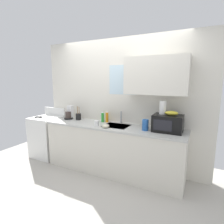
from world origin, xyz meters
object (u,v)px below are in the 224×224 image
(coffee_maker, at_px, (69,114))
(cereal_canister, at_px, (145,125))
(stove_range, at_px, (47,136))
(small_bowl, at_px, (106,126))
(paper_towel_roll, at_px, (163,107))
(dish_soap_bottle_orange, at_px, (107,117))
(mug_white, at_px, (97,123))
(dish_soap_bottle_green, at_px, (103,117))
(utensil_crock, at_px, (78,116))
(microwave, at_px, (168,123))
(banana_bunch, at_px, (172,113))

(coffee_maker, xyz_separation_m, cereal_canister, (1.72, -0.16, -0.01))
(stove_range, relative_size, small_bowl, 8.31)
(paper_towel_roll, xyz_separation_m, dish_soap_bottle_orange, (-1.08, 0.09, -0.27))
(paper_towel_roll, bearing_deg, mug_white, -167.94)
(coffee_maker, height_order, dish_soap_bottle_green, coffee_maker)
(dish_soap_bottle_orange, bearing_deg, utensil_crock, -173.95)
(microwave, distance_m, small_bowl, 1.04)
(coffee_maker, bearing_deg, cereal_canister, -5.27)
(stove_range, height_order, mug_white, stove_range)
(cereal_canister, distance_m, utensil_crock, 1.50)
(stove_range, distance_m, coffee_maker, 0.80)
(coffee_maker, xyz_separation_m, small_bowl, (1.05, -0.31, -0.07))
(microwave, bearing_deg, dish_soap_bottle_orange, 173.27)
(coffee_maker, relative_size, dish_soap_bottle_orange, 1.21)
(paper_towel_roll, bearing_deg, banana_bunch, -18.43)
(dish_soap_bottle_orange, xyz_separation_m, small_bowl, (0.18, -0.39, -0.08))
(mug_white, bearing_deg, microwave, 8.76)
(cereal_canister, distance_m, small_bowl, 0.68)
(cereal_canister, bearing_deg, banana_bunch, 14.38)
(stove_range, xyz_separation_m, banana_bunch, (2.69, 0.05, 0.75))
(dish_soap_bottle_green, xyz_separation_m, cereal_canister, (0.93, -0.22, -0.01))
(dish_soap_bottle_green, bearing_deg, cereal_canister, -13.34)
(microwave, distance_m, dish_soap_bottle_orange, 1.19)
(mug_white, bearing_deg, dish_soap_bottle_orange, 83.05)
(microwave, xyz_separation_m, utensil_crock, (-1.83, 0.07, -0.06))
(dish_soap_bottle_orange, height_order, small_bowl, dish_soap_bottle_orange)
(paper_towel_roll, bearing_deg, dish_soap_bottle_orange, 175.35)
(stove_range, relative_size, microwave, 2.35)
(coffee_maker, height_order, mug_white, coffee_maker)
(paper_towel_roll, relative_size, small_bowl, 1.69)
(microwave, height_order, banana_bunch, banana_bunch)
(banana_bunch, relative_size, dish_soap_bottle_green, 0.91)
(microwave, distance_m, paper_towel_roll, 0.27)
(coffee_maker, bearing_deg, stove_range, -169.76)
(stove_range, xyz_separation_m, small_bowl, (1.63, -0.20, 0.47))
(stove_range, distance_m, small_bowl, 1.71)
(stove_range, distance_m, dish_soap_bottle_green, 1.48)
(dish_soap_bottle_orange, bearing_deg, paper_towel_roll, -4.65)
(banana_bunch, height_order, small_bowl, banana_bunch)
(stove_range, xyz_separation_m, dish_soap_bottle_orange, (1.45, 0.18, 0.55))
(dish_soap_bottle_green, bearing_deg, utensil_crock, -174.74)
(stove_range, height_order, dish_soap_bottle_orange, dish_soap_bottle_orange)
(stove_range, bearing_deg, utensil_crock, 8.17)
(banana_bunch, distance_m, paper_towel_roll, 0.18)
(stove_range, distance_m, microwave, 2.70)
(coffee_maker, distance_m, cereal_canister, 1.72)
(dish_soap_bottle_green, distance_m, utensil_crock, 0.56)
(paper_towel_roll, bearing_deg, microwave, -27.38)
(coffee_maker, bearing_deg, dish_soap_bottle_orange, 5.21)
(coffee_maker, distance_m, small_bowl, 1.10)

